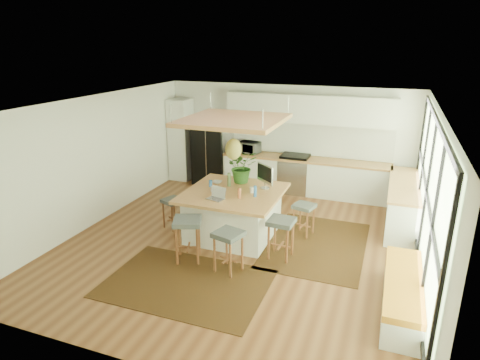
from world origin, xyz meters
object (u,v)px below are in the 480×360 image
at_px(laptop, 215,193).
at_px(monitor, 265,176).
at_px(island, 234,213).
at_px(fridge, 207,149).
at_px(stool_near_left, 188,242).
at_px(island_plant, 242,170).
at_px(stool_left_side, 173,212).
at_px(microwave, 249,146).
at_px(stool_right_front, 281,240).
at_px(stool_right_back, 304,218).
at_px(stool_near_right, 228,253).

bearing_deg(laptop, monitor, 67.64).
bearing_deg(island, fridge, 123.27).
bearing_deg(stool_near_left, island_plant, 79.61).
bearing_deg(stool_left_side, monitor, 15.65).
xyz_separation_m(microwave, island_plant, (0.66, -2.33, 0.09)).
xyz_separation_m(stool_near_left, monitor, (0.90, 1.64, 0.83)).
height_order(stool_left_side, monitor, monitor).
height_order(fridge, laptop, fridge).
distance_m(fridge, microwave, 1.23).
height_order(stool_right_front, stool_right_back, stool_right_front).
relative_size(fridge, microwave, 3.02).
distance_m(stool_right_front, microwave, 4.05).
height_order(stool_right_back, laptop, laptop).
bearing_deg(stool_near_left, stool_left_side, 129.42).
bearing_deg(stool_near_left, fridge, 110.24).
bearing_deg(island_plant, stool_near_right, -76.35).
distance_m(stool_right_front, island_plant, 1.88).
distance_m(laptop, island_plant, 1.14).
height_order(fridge, stool_left_side, fridge).
xyz_separation_m(stool_near_right, stool_right_front, (0.70, 0.77, 0.00)).
xyz_separation_m(stool_right_back, microwave, (-2.02, 2.45, 0.76)).
height_order(microwave, island_plant, island_plant).
distance_m(island, monitor, 0.98).
distance_m(island, stool_right_front, 1.28).
relative_size(stool_near_left, microwave, 1.46).
bearing_deg(island, stool_right_back, 20.42).
relative_size(stool_near_left, monitor, 1.47).
relative_size(stool_right_back, microwave, 1.20).
relative_size(island, stool_left_side, 2.88).
xyz_separation_m(stool_near_left, stool_left_side, (-0.93, 1.13, 0.00)).
bearing_deg(stool_right_back, island, -159.58).
distance_m(island, stool_right_back, 1.41).
xyz_separation_m(island, stool_right_front, (1.14, -0.59, -0.11)).
bearing_deg(island_plant, stool_right_back, -4.90).
distance_m(fridge, stool_left_side, 3.16).
distance_m(stool_right_back, monitor, 1.16).
distance_m(stool_near_right, laptop, 1.25).
distance_m(stool_right_front, laptop, 1.48).
relative_size(stool_near_right, microwave, 1.35).
bearing_deg(microwave, stool_right_front, -51.03).
xyz_separation_m(fridge, island_plant, (1.88, -2.32, 0.27)).
bearing_deg(monitor, fridge, 174.22).
bearing_deg(stool_left_side, microwave, 78.80).
xyz_separation_m(stool_right_front, monitor, (-0.61, 0.98, 0.83)).
height_order(stool_right_front, monitor, monitor).
xyz_separation_m(stool_near_right, microwave, (-1.14, 4.30, 0.76)).
bearing_deg(laptop, fridge, 131.76).
xyz_separation_m(fridge, stool_right_front, (3.06, -3.52, -0.57)).
distance_m(fridge, laptop, 3.87).
height_order(fridge, stool_right_back, fridge).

